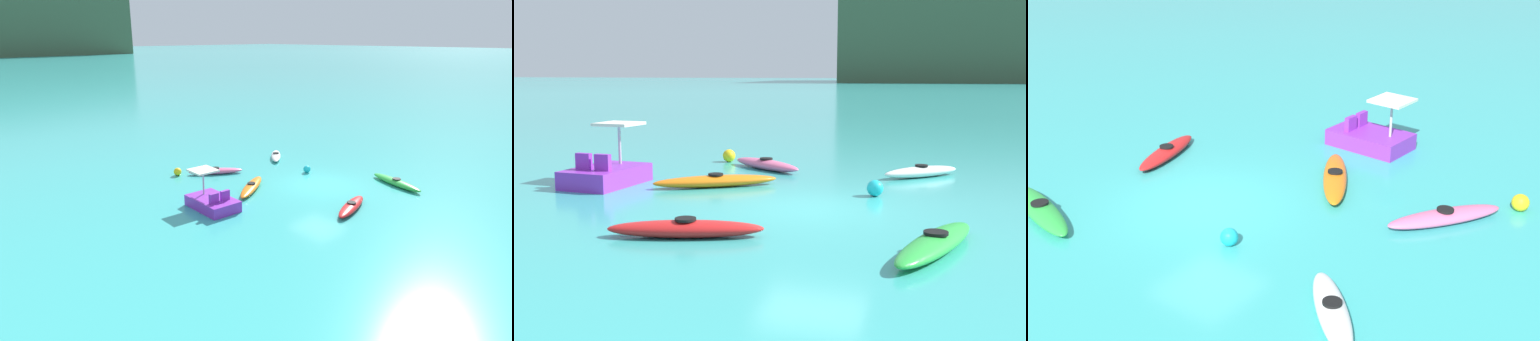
{
  "view_description": "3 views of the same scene",
  "coord_description": "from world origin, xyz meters",
  "views": [
    {
      "loc": [
        -17.53,
        -13.38,
        7.49
      ],
      "look_at": [
        -2.14,
        2.63,
        0.66
      ],
      "focal_mm": 30.74,
      "sensor_mm": 36.0,
      "label": 1
    },
    {
      "loc": [
        3.14,
        -13.75,
        3.09
      ],
      "look_at": [
        -1.67,
        2.16,
        0.48
      ],
      "focal_mm": 44.23,
      "sensor_mm": 36.0,
      "label": 2
    },
    {
      "loc": [
        10.85,
        10.6,
        7.38
      ],
      "look_at": [
        -1.64,
        1.31,
        0.73
      ],
      "focal_mm": 46.15,
      "sensor_mm": 36.0,
      "label": 3
    }
  ],
  "objects": [
    {
      "name": "kayak_pink",
      "position": [
        -2.75,
        5.3,
        0.16
      ],
      "size": [
        2.89,
        2.25,
        0.37
      ],
      "color": "pink",
      "rests_on": "ground_plane"
    },
    {
      "name": "kayak_green",
      "position": [
        2.82,
        -2.82,
        0.16
      ],
      "size": [
        1.6,
        3.37,
        0.37
      ],
      "color": "green",
      "rests_on": "ground_plane"
    },
    {
      "name": "pedal_boat_purple",
      "position": [
        -6.13,
        1.33,
        0.34
      ],
      "size": [
        1.65,
        2.53,
        1.68
      ],
      "color": "purple",
      "rests_on": "ground_plane"
    },
    {
      "name": "kayak_red",
      "position": [
        -1.73,
        -3.14,
        0.16
      ],
      "size": [
        3.03,
        1.47,
        0.37
      ],
      "color": "red",
      "rests_on": "ground_plane"
    },
    {
      "name": "kayak_white",
      "position": [
        2.1,
        5.2,
        0.16
      ],
      "size": [
        2.32,
        2.23,
        0.37
      ],
      "color": "white",
      "rests_on": "ground_plane"
    },
    {
      "name": "ground_plane",
      "position": [
        0.0,
        0.0,
        0.0
      ],
      "size": [
        600.0,
        600.0,
        0.0
      ],
      "primitive_type": "plane",
      "color": "#38ADA8"
    },
    {
      "name": "buoy_yellow",
      "position": [
        -4.48,
        6.54,
        0.22
      ],
      "size": [
        0.44,
        0.44,
        0.44
      ],
      "primitive_type": "sphere",
      "color": "yellow",
      "rests_on": "ground_plane"
    },
    {
      "name": "kayak_orange",
      "position": [
        -3.14,
        1.93,
        0.16
      ],
      "size": [
        3.21,
        2.32,
        0.37
      ],
      "color": "orange",
      "rests_on": "ground_plane"
    },
    {
      "name": "buoy_cyan",
      "position": [
        1.17,
        1.86,
        0.21
      ],
      "size": [
        0.41,
        0.41,
        0.41
      ],
      "primitive_type": "sphere",
      "color": "#19B7C6",
      "rests_on": "ground_plane"
    }
  ]
}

